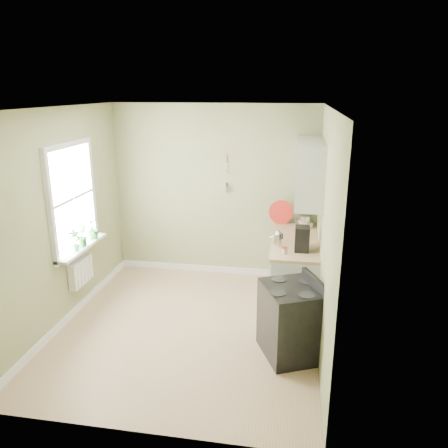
% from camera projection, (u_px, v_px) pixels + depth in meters
% --- Properties ---
extents(floor, '(3.20, 3.60, 0.02)m').
position_uv_depth(floor, '(189.00, 328.00, 5.55)').
color(floor, '#A67F5C').
rests_on(floor, ground).
extents(ceiling, '(3.20, 3.60, 0.02)m').
position_uv_depth(ceiling, '(183.00, 107.00, 4.74)').
color(ceiling, white).
rests_on(ceiling, wall_back).
extents(wall_back, '(3.20, 0.02, 2.70)m').
position_uv_depth(wall_back, '(214.00, 192.00, 6.85)').
color(wall_back, '#939867').
rests_on(wall_back, floor).
extents(wall_left, '(0.02, 3.60, 2.70)m').
position_uv_depth(wall_left, '(60.00, 220.00, 5.40)').
color(wall_left, '#939867').
rests_on(wall_left, floor).
extents(wall_right, '(0.02, 3.60, 2.70)m').
position_uv_depth(wall_right, '(325.00, 233.00, 4.89)').
color(wall_right, '#939867').
rests_on(wall_right, floor).
extents(base_cabinets, '(0.60, 1.60, 0.87)m').
position_uv_depth(base_cabinets, '(295.00, 271.00, 6.15)').
color(base_cabinets, silver).
rests_on(base_cabinets, floor).
extents(countertop, '(0.64, 1.60, 0.04)m').
position_uv_depth(countertop, '(295.00, 241.00, 6.02)').
color(countertop, tan).
rests_on(countertop, base_cabinets).
extents(upper_cabinets, '(0.35, 1.40, 0.80)m').
position_uv_depth(upper_cabinets, '(309.00, 171.00, 5.81)').
color(upper_cabinets, silver).
rests_on(upper_cabinets, wall_right).
extents(window, '(0.06, 1.14, 1.44)m').
position_uv_depth(window, '(72.00, 198.00, 5.62)').
color(window, white).
rests_on(window, wall_left).
extents(window_sill, '(0.18, 1.14, 0.04)m').
position_uv_depth(window_sill, '(82.00, 247.00, 5.80)').
color(window_sill, white).
rests_on(window_sill, wall_left).
extents(radiator, '(0.12, 0.50, 0.35)m').
position_uv_depth(radiator, '(81.00, 272.00, 5.86)').
color(radiator, white).
rests_on(radiator, wall_left).
extents(wall_utensils, '(0.02, 0.14, 0.58)m').
position_uv_depth(wall_utensils, '(227.00, 179.00, 6.72)').
color(wall_utensils, tan).
rests_on(wall_utensils, wall_back).
extents(stove, '(0.84, 0.85, 0.95)m').
position_uv_depth(stove, '(291.00, 320.00, 4.88)').
color(stove, black).
rests_on(stove, floor).
extents(stand_mixer, '(0.27, 0.36, 0.40)m').
position_uv_depth(stand_mixer, '(304.00, 215.00, 6.59)').
color(stand_mixer, '#B2B2B7').
rests_on(stand_mixer, countertop).
extents(kettle, '(0.19, 0.12, 0.20)m').
position_uv_depth(kettle, '(278.00, 238.00, 5.78)').
color(kettle, silver).
rests_on(kettle, countertop).
extents(coffee_maker, '(0.18, 0.20, 0.32)m').
position_uv_depth(coffee_maker, '(302.00, 239.00, 5.56)').
color(coffee_maker, black).
rests_on(coffee_maker, countertop).
extents(red_tray, '(0.37, 0.10, 0.36)m').
position_uv_depth(red_tray, '(281.00, 212.00, 6.67)').
color(red_tray, red).
rests_on(red_tray, countertop).
extents(jar, '(0.08, 0.08, 0.09)m').
position_uv_depth(jar, '(285.00, 251.00, 5.48)').
color(jar, beige).
rests_on(jar, countertop).
extents(plant_a, '(0.17, 0.19, 0.29)m').
position_uv_depth(plant_a, '(75.00, 240.00, 5.58)').
color(plant_a, '#2B662A').
rests_on(plant_a, window_sill).
extents(plant_b, '(0.18, 0.20, 0.28)m').
position_uv_depth(plant_b, '(82.00, 236.00, 5.76)').
color(plant_b, '#2B662A').
rests_on(plant_b, window_sill).
extents(plant_c, '(0.16, 0.16, 0.28)m').
position_uv_depth(plant_c, '(93.00, 229.00, 6.05)').
color(plant_c, '#2B662A').
rests_on(plant_c, window_sill).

